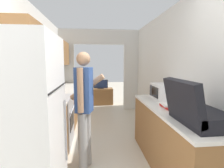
# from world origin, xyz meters

# --- Properties ---
(wall_left) EXTENTS (0.38, 6.71, 2.50)m
(wall_left) POSITION_xyz_m (-1.17, 1.96, 1.44)
(wall_left) COLOR silver
(wall_left) RESTS_ON ground_plane
(wall_right) EXTENTS (0.06, 6.71, 2.50)m
(wall_right) POSITION_xyz_m (1.25, 1.55, 1.25)
(wall_right) COLOR silver
(wall_right) RESTS_ON ground_plane
(wall_far_with_doorway) EXTENTS (2.83, 0.06, 2.50)m
(wall_far_with_doorway) POSITION_xyz_m (0.00, 4.34, 1.43)
(wall_far_with_doorway) COLOR silver
(wall_far_with_doorway) RESTS_ON ground_plane
(counter_left) EXTENTS (0.62, 3.24, 0.88)m
(counter_left) POSITION_xyz_m (-0.92, 2.76, 0.44)
(counter_left) COLOR brown
(counter_left) RESTS_ON ground_plane
(counter_right) EXTENTS (0.62, 2.03, 0.88)m
(counter_right) POSITION_xyz_m (0.92, 1.13, 0.44)
(counter_right) COLOR brown
(counter_right) RESTS_ON ground_plane
(refrigerator) EXTENTS (0.72, 0.79, 1.77)m
(refrigerator) POSITION_xyz_m (-0.87, 0.58, 0.89)
(refrigerator) COLOR white
(refrigerator) RESTS_ON ground_plane
(range_oven) EXTENTS (0.66, 0.76, 1.02)m
(range_oven) POSITION_xyz_m (-0.91, 2.06, 0.45)
(range_oven) COLOR #B7B7BC
(range_oven) RESTS_ON ground_plane
(person) EXTENTS (0.53, 0.44, 1.65)m
(person) POSITION_xyz_m (-0.32, 1.30, 0.89)
(person) COLOR #9E9E9E
(person) RESTS_ON ground_plane
(suitcase) EXTENTS (0.50, 0.66, 0.46)m
(suitcase) POSITION_xyz_m (0.84, 0.54, 1.02)
(suitcase) COLOR black
(suitcase) RESTS_ON counter_right
(microwave) EXTENTS (0.36, 0.48, 0.26)m
(microwave) POSITION_xyz_m (1.02, 1.75, 1.01)
(microwave) COLOR white
(microwave) RESTS_ON counter_right
(book_stack) EXTENTS (0.24, 0.30, 0.06)m
(book_stack) POSITION_xyz_m (0.87, 1.17, 0.91)
(book_stack) COLOR red
(book_stack) RESTS_ON counter_right
(tv_cabinet) EXTENTS (0.86, 0.42, 0.57)m
(tv_cabinet) POSITION_xyz_m (0.06, 5.09, 0.29)
(tv_cabinet) COLOR brown
(tv_cabinet) RESTS_ON ground_plane
(television) EXTENTS (0.51, 0.16, 0.31)m
(television) POSITION_xyz_m (0.06, 5.05, 0.73)
(television) COLOR black
(television) RESTS_ON tv_cabinet
(knife) EXTENTS (0.13, 0.31, 0.02)m
(knife) POSITION_xyz_m (-0.85, 2.67, 0.89)
(knife) COLOR #B7B7BC
(knife) RESTS_ON counter_left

